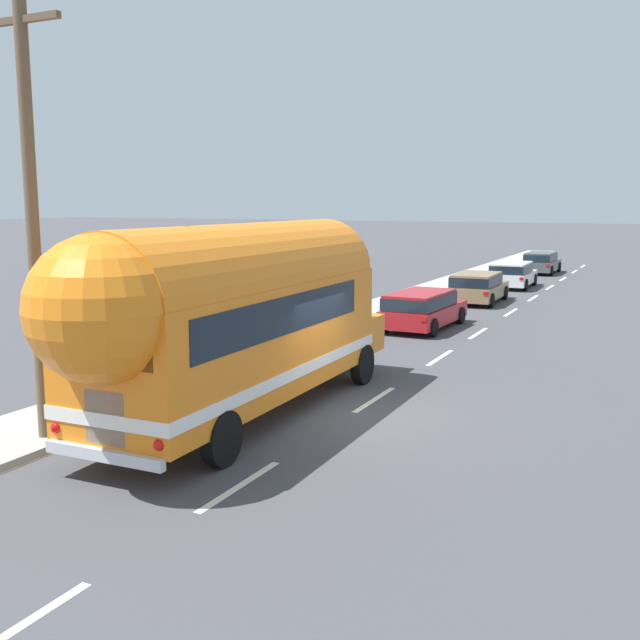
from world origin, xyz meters
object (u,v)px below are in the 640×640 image
at_px(painted_bus, 233,313).
at_px(car_third, 512,273).
at_px(utility_pole, 32,209).
at_px(car_second, 477,286).
at_px(car_fourth, 541,261).
at_px(car_lead, 422,307).

xyz_separation_m(painted_bus, car_third, (0.17, 27.17, -1.51)).
distance_m(utility_pole, car_second, 23.64).
distance_m(painted_bus, car_second, 20.54).
xyz_separation_m(utility_pole, car_fourth, (2.72, 38.71, -3.64)).
bearing_deg(car_lead, painted_bus, -89.58).
distance_m(utility_pole, painted_bus, 4.29).
height_order(painted_bus, car_second, painted_bus).
bearing_deg(utility_pole, car_third, 84.89).
relative_size(painted_bus, car_fourth, 2.53).
distance_m(painted_bus, car_fourth, 35.99).
bearing_deg(car_third, car_second, -91.67).
xyz_separation_m(car_third, car_fourth, (0.04, 8.79, -0.01)).
relative_size(car_lead, car_third, 1.07).
height_order(car_lead, car_third, same).
bearing_deg(car_fourth, utility_pole, -94.01).
distance_m(utility_pole, car_third, 30.26).
xyz_separation_m(painted_bus, car_lead, (-0.09, 12.71, -1.51)).
bearing_deg(car_fourth, painted_bus, -90.32).
bearing_deg(car_lead, car_second, 89.52).
relative_size(painted_bus, car_second, 2.47).
height_order(painted_bus, car_lead, painted_bus).
bearing_deg(car_lead, utility_pole, -98.89).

